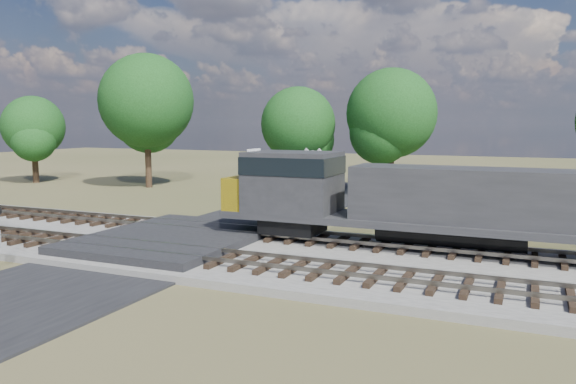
% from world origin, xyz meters
% --- Properties ---
extents(ground, '(160.00, 160.00, 0.00)m').
position_xyz_m(ground, '(0.00, 0.00, 0.00)').
color(ground, '#444726').
rests_on(ground, ground).
extents(ballast_bed, '(140.00, 10.00, 0.30)m').
position_xyz_m(ballast_bed, '(10.00, 0.50, 0.15)').
color(ballast_bed, gray).
rests_on(ballast_bed, ground).
extents(road, '(7.00, 60.00, 0.08)m').
position_xyz_m(road, '(0.00, 0.00, 0.04)').
color(road, black).
rests_on(road, ground).
extents(crossing_panel, '(7.00, 9.00, 0.62)m').
position_xyz_m(crossing_panel, '(0.00, 0.50, 0.32)').
color(crossing_panel, '#262628').
rests_on(crossing_panel, ground).
extents(track_near, '(140.00, 2.60, 0.33)m').
position_xyz_m(track_near, '(3.12, -2.00, 0.41)').
color(track_near, black).
rests_on(track_near, ballast_bed).
extents(track_far, '(140.00, 2.60, 0.33)m').
position_xyz_m(track_far, '(3.12, 3.00, 0.41)').
color(track_far, black).
rests_on(track_far, ballast_bed).
extents(crossing_signal_far, '(1.71, 0.42, 4.26)m').
position_xyz_m(crossing_signal_far, '(3.65, 8.22, 1.77)').
color(crossing_signal_far, silver).
rests_on(crossing_signal_far, ground).
extents(equipment_shed, '(5.18, 5.18, 2.68)m').
position_xyz_m(equipment_shed, '(12.73, 9.66, 1.36)').
color(equipment_shed, '#48321F').
rests_on(equipment_shed, ground).
extents(treeline, '(78.04, 11.22, 11.56)m').
position_xyz_m(treeline, '(8.00, 20.23, 6.43)').
color(treeline, black).
rests_on(treeline, ground).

